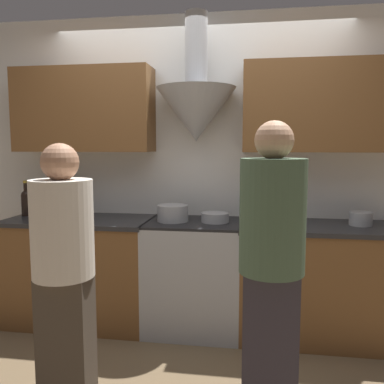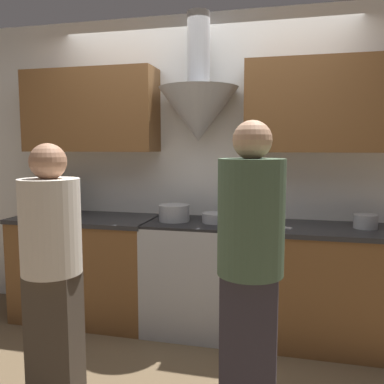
% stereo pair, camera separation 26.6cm
% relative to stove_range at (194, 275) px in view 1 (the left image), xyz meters
% --- Properties ---
extents(ground_plane, '(12.00, 12.00, 0.00)m').
position_rel_stove_range_xyz_m(ground_plane, '(0.00, -0.35, -0.45)').
color(ground_plane, brown).
extents(wall_back, '(8.40, 0.64, 2.60)m').
position_rel_stove_range_xyz_m(wall_back, '(0.01, 0.26, 1.03)').
color(wall_back, white).
rests_on(wall_back, ground_plane).
extents(counter_left, '(1.20, 0.62, 0.89)m').
position_rel_stove_range_xyz_m(counter_left, '(-0.97, -0.00, -0.00)').
color(counter_left, brown).
rests_on(counter_left, ground_plane).
extents(counter_right, '(1.25, 0.62, 0.89)m').
position_rel_stove_range_xyz_m(counter_right, '(0.99, -0.00, -0.00)').
color(counter_right, brown).
rests_on(counter_right, ground_plane).
extents(stove_range, '(0.76, 0.60, 0.89)m').
position_rel_stove_range_xyz_m(stove_range, '(0.00, 0.00, 0.00)').
color(stove_range, '#A8AAAF').
rests_on(stove_range, ground_plane).
extents(wine_bottle_0, '(0.08, 0.08, 0.31)m').
position_rel_stove_range_xyz_m(wine_bottle_0, '(-1.49, 0.05, 0.57)').
color(wine_bottle_0, black).
rests_on(wine_bottle_0, counter_left).
extents(wine_bottle_1, '(0.07, 0.07, 0.32)m').
position_rel_stove_range_xyz_m(wine_bottle_1, '(-1.38, 0.05, 0.57)').
color(wine_bottle_1, black).
rests_on(wine_bottle_1, counter_left).
extents(wine_bottle_2, '(0.07, 0.07, 0.32)m').
position_rel_stove_range_xyz_m(wine_bottle_2, '(-1.29, 0.05, 0.57)').
color(wine_bottle_2, black).
rests_on(wine_bottle_2, counter_left).
extents(wine_bottle_3, '(0.07, 0.07, 0.34)m').
position_rel_stove_range_xyz_m(wine_bottle_3, '(-1.20, 0.05, 0.58)').
color(wine_bottle_3, black).
rests_on(wine_bottle_3, counter_left).
extents(wine_bottle_4, '(0.07, 0.07, 0.34)m').
position_rel_stove_range_xyz_m(wine_bottle_4, '(-1.11, 0.06, 0.59)').
color(wine_bottle_4, black).
rests_on(wine_bottle_4, counter_left).
extents(stock_pot, '(0.25, 0.25, 0.13)m').
position_rel_stove_range_xyz_m(stock_pot, '(-0.17, -0.01, 0.51)').
color(stock_pot, '#A8AAAF').
rests_on(stock_pot, stove_range).
extents(mixing_bowl, '(0.22, 0.22, 0.08)m').
position_rel_stove_range_xyz_m(mixing_bowl, '(0.17, 0.00, 0.48)').
color(mixing_bowl, '#A8AAAF').
rests_on(mixing_bowl, stove_range).
extents(saucepan, '(0.17, 0.17, 0.10)m').
position_rel_stove_range_xyz_m(saucepan, '(1.28, 0.04, 0.49)').
color(saucepan, '#A8AAAF').
rests_on(saucepan, counter_right).
extents(chefs_knife, '(0.25, 0.14, 0.01)m').
position_rel_stove_range_xyz_m(chefs_knife, '(0.64, -0.08, 0.45)').
color(chefs_knife, silver).
rests_on(chefs_knife, counter_right).
extents(person_foreground_left, '(0.33, 0.33, 1.51)m').
position_rel_stove_range_xyz_m(person_foreground_left, '(-0.52, -1.21, 0.38)').
color(person_foreground_left, '#473D33').
rests_on(person_foreground_left, ground_plane).
extents(person_foreground_right, '(0.31, 0.31, 1.61)m').
position_rel_stove_range_xyz_m(person_foreground_right, '(0.56, -1.25, 0.44)').
color(person_foreground_right, '#38333D').
rests_on(person_foreground_right, ground_plane).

